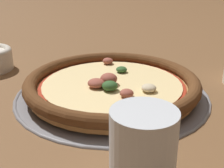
{
  "coord_description": "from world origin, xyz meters",
  "views": [
    {
      "loc": [
        0.44,
        -0.28,
        0.24
      ],
      "look_at": [
        0.0,
        0.0,
        0.02
      ],
      "focal_mm": 50.0,
      "sensor_mm": 36.0,
      "label": 1
    }
  ],
  "objects": [
    {
      "name": "pizza",
      "position": [
        0.0,
        -0.0,
        0.02
      ],
      "size": [
        0.32,
        0.32,
        0.04
      ],
      "color": "#BC7F42",
      "rests_on": "pizza_tray"
    },
    {
      "name": "ground_plane",
      "position": [
        0.0,
        0.0,
        0.0
      ],
      "size": [
        3.0,
        3.0,
        0.0
      ],
      "primitive_type": "plane",
      "color": "brown"
    },
    {
      "name": "drinking_cup",
      "position": [
        0.23,
        -0.1,
        0.05
      ],
      "size": [
        0.07,
        0.07,
        0.09
      ],
      "color": "silver",
      "rests_on": "ground_plane"
    },
    {
      "name": "pizza_tray",
      "position": [
        0.0,
        0.0,
        0.0
      ],
      "size": [
        0.35,
        0.35,
        0.01
      ],
      "color": "gray",
      "rests_on": "ground_plane"
    }
  ]
}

